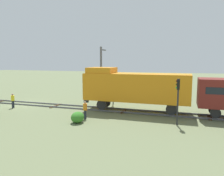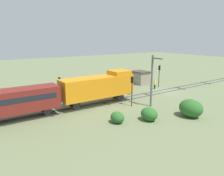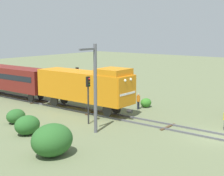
{
  "view_description": "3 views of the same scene",
  "coord_description": "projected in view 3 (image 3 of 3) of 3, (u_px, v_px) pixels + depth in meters",
  "views": [
    {
      "loc": [
        22.64,
        18.84,
        5.56
      ],
      "look_at": [
        0.41,
        11.63,
        2.57
      ],
      "focal_mm": 35.0,
      "sensor_mm": 36.0,
      "label": 1
    },
    {
      "loc": [
        -26.62,
        29.85,
        9.74
      ],
      "look_at": [
        -0.73,
        12.16,
        2.39
      ],
      "focal_mm": 35.0,
      "sensor_mm": 36.0,
      "label": 2
    },
    {
      "loc": [
        -25.88,
        -9.61,
        8.47
      ],
      "look_at": [
        1.36,
        11.54,
        2.55
      ],
      "focal_mm": 55.0,
      "sensor_mm": 36.0,
      "label": 3
    }
  ],
  "objects": [
    {
      "name": "bush_mid",
      "position": [
        16.0,
        116.0,
        31.19
      ],
      "size": [
        1.82,
        1.49,
        1.32
      ],
      "primitive_type": "ellipsoid",
      "color": "#285C26",
      "rests_on": "ground"
    },
    {
      "name": "worker_by_signal",
      "position": [
        138.0,
        100.0,
        36.64
      ],
      "size": [
        0.38,
        0.38,
        1.7
      ],
      "rotation": [
        0.0,
        0.0,
        4.67
      ],
      "color": "#262B38",
      "rests_on": "ground"
    },
    {
      "name": "railway_track",
      "position": [
        216.0,
        136.0,
        27.37
      ],
      "size": [
        2.4,
        103.04,
        0.16
      ],
      "color": "#595960",
      "rests_on": "ground"
    },
    {
      "name": "bush_far",
      "position": [
        52.0,
        140.0,
        23.09
      ],
      "size": [
        3.05,
        2.5,
        2.22
      ],
      "primitive_type": "ellipsoid",
      "color": "#295E26",
      "rests_on": "ground"
    },
    {
      "name": "traffic_signal_far",
      "position": [
        77.0,
        78.0,
        40.92
      ],
      "size": [
        0.32,
        0.34,
        4.0
      ],
      "color": "#262628",
      "rests_on": "ground"
    },
    {
      "name": "bush_near",
      "position": [
        27.0,
        125.0,
        27.83
      ],
      "size": [
        2.18,
        1.79,
        1.59
      ],
      "primitive_type": "ellipsoid",
      "color": "#285F26",
      "rests_on": "ground"
    },
    {
      "name": "bush_back",
      "position": [
        146.0,
        103.0,
        37.71
      ],
      "size": [
        1.37,
        1.12,
        0.99
      ],
      "primitive_type": "ellipsoid",
      "color": "#357926",
      "rests_on": "ground"
    },
    {
      "name": "passenger_car_leading",
      "position": [
        7.0,
        77.0,
        43.47
      ],
      "size": [
        2.84,
        14.0,
        3.66
      ],
      "color": "maroon",
      "rests_on": "railway_track"
    },
    {
      "name": "ground_plane",
      "position": [
        216.0,
        137.0,
        27.39
      ],
      "size": [
        154.55,
        154.55,
        0.0
      ],
      "primitive_type": "plane",
      "color": "#66704C"
    },
    {
      "name": "catenary_mast",
      "position": [
        95.0,
        86.0,
        27.81
      ],
      "size": [
        1.94,
        0.28,
        7.34
      ],
      "color": "#595960",
      "rests_on": "ground"
    },
    {
      "name": "traffic_signal_mid",
      "position": [
        88.0,
        91.0,
        30.6
      ],
      "size": [
        0.32,
        0.34,
        4.33
      ],
      "color": "#262628",
      "rests_on": "ground"
    },
    {
      "name": "locomotive",
      "position": [
        85.0,
        85.0,
        35.37
      ],
      "size": [
        2.9,
        11.6,
        4.6
      ],
      "color": "orange",
      "rests_on": "railway_track"
    }
  ]
}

